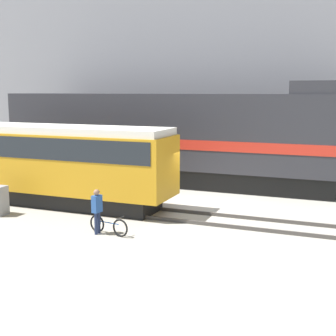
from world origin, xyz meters
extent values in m
plane|color=#9E998C|center=(0.00, 0.00, 0.00)|extent=(120.00, 120.00, 0.00)
cube|color=#47423D|center=(0.00, -2.50, 0.07)|extent=(60.00, 0.07, 0.14)
cube|color=#47423D|center=(0.00, -1.07, 0.07)|extent=(60.00, 0.07, 0.14)
cube|color=#47423D|center=(0.00, 3.85, 0.07)|extent=(60.00, 0.07, 0.14)
cube|color=#47423D|center=(0.00, 5.28, 0.07)|extent=(60.00, 0.07, 0.14)
cube|color=gray|center=(0.00, 11.56, 7.95)|extent=(41.07, 6.00, 15.91)
cube|color=black|center=(-3.33, 4.57, 0.50)|extent=(17.38, 2.55, 1.00)
cube|color=#2D2D33|center=(-3.33, 4.57, 2.94)|extent=(18.89, 3.00, 3.87)
cube|color=red|center=(-3.33, 4.57, 2.36)|extent=(18.51, 3.04, 0.50)
cube|color=#2D2D33|center=(4.61, 4.57, 5.17)|extent=(3.00, 2.85, 0.60)
cube|color=black|center=(-6.55, -1.79, 0.35)|extent=(10.15, 2.00, 0.70)
cube|color=orange|center=(-6.55, -1.79, 1.96)|extent=(11.53, 2.50, 2.51)
cube|color=#1E2328|center=(-6.55, -1.79, 2.66)|extent=(11.07, 2.54, 0.90)
cube|color=silver|center=(-6.55, -1.79, 3.36)|extent=(11.30, 2.38, 0.30)
torus|color=black|center=(-1.33, -4.93, 0.32)|extent=(0.64, 0.17, 0.64)
torus|color=black|center=(-2.35, -4.76, 0.32)|extent=(0.64, 0.17, 0.64)
cylinder|color=#1E4C99|center=(-1.84, -4.85, 0.43)|extent=(0.87, 0.18, 0.04)
cylinder|color=#1E4C99|center=(-2.20, -4.79, 0.46)|extent=(0.03, 0.03, 0.29)
cylinder|color=#262626|center=(-1.33, -4.93, 0.69)|extent=(0.10, 0.44, 0.02)
cylinder|color=#232D4C|center=(-2.23, -4.85, 0.40)|extent=(0.11, 0.11, 0.79)
cylinder|color=#232D4C|center=(-2.25, -5.01, 0.40)|extent=(0.11, 0.11, 0.79)
cube|color=#264C8C|center=(-2.24, -4.93, 1.09)|extent=(0.28, 0.39, 0.61)
sphere|color=#8C664C|center=(-2.24, -4.93, 1.51)|extent=(0.21, 0.21, 0.21)
camera|label=1|loc=(6.05, -18.81, 5.00)|focal=50.00mm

